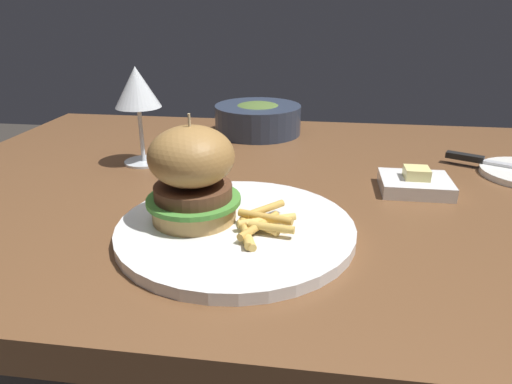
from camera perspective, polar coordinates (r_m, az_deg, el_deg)
name	(u,v)px	position (r m, az deg, el deg)	size (l,w,h in m)	color
dining_table	(301,236)	(0.75, 5.68, -5.55)	(1.22, 0.79, 0.74)	brown
main_plate	(236,229)	(0.55, -2.52, -4.67)	(0.28, 0.28, 0.01)	white
burger_sandwich	(192,174)	(0.54, -7.97, 2.22)	(0.11, 0.11, 0.13)	tan
fries_pile	(260,224)	(0.52, 0.56, -3.97)	(0.07, 0.11, 0.02)	#EABC5B
wine_glass	(137,91)	(0.79, -14.64, 12.12)	(0.08, 0.08, 0.16)	silver
table_knife	(495,163)	(0.85, 27.75, 3.26)	(0.18, 0.10, 0.01)	silver
butter_dish	(415,183)	(0.71, 19.28, 1.03)	(0.10, 0.08, 0.04)	white
soup_bowl	(258,118)	(0.98, 0.23, 9.21)	(0.18, 0.18, 0.07)	#2D384C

